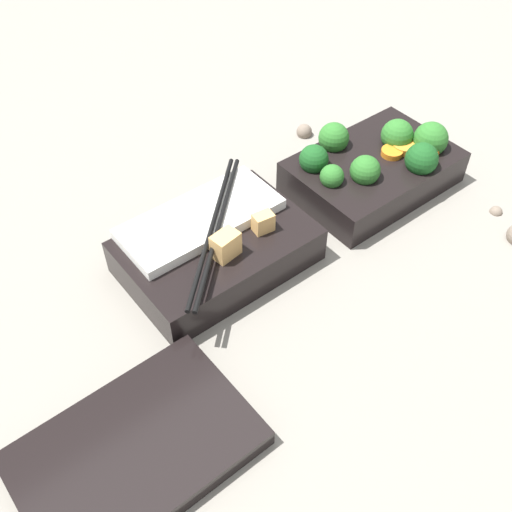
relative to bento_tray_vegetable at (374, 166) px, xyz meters
name	(u,v)px	position (x,y,z in m)	size (l,w,h in m)	color
ground_plane	(306,222)	(0.11, 0.00, -0.03)	(3.00, 3.00, 0.00)	gray
bento_tray_vegetable	(374,166)	(0.00, 0.00, 0.00)	(0.20, 0.14, 0.08)	black
bento_tray_rice	(215,247)	(0.23, -0.01, 0.00)	(0.20, 0.17, 0.07)	black
bento_lid	(136,449)	(0.42, 0.13, -0.02)	(0.20, 0.13, 0.02)	black
pebble_0	(304,132)	(0.00, -0.13, -0.02)	(0.02, 0.02, 0.02)	#7A6B5B
pebble_1	(497,210)	(-0.08, 0.13, -0.03)	(0.02, 0.02, 0.02)	#7A6B5B
pebble_3	(351,133)	(-0.05, -0.09, -0.03)	(0.01, 0.01, 0.01)	#7A6B5B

